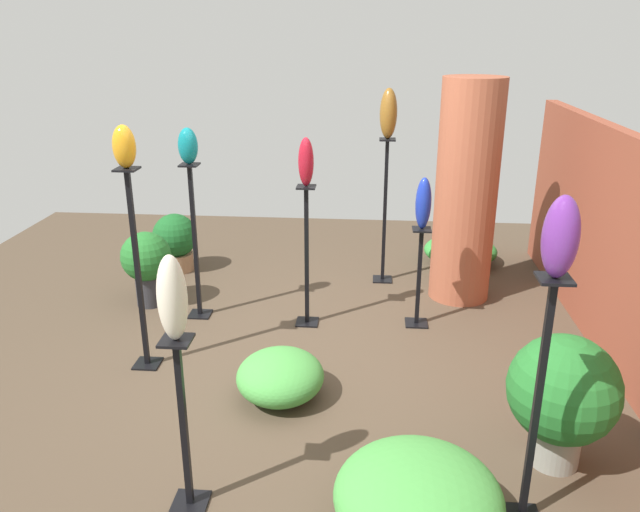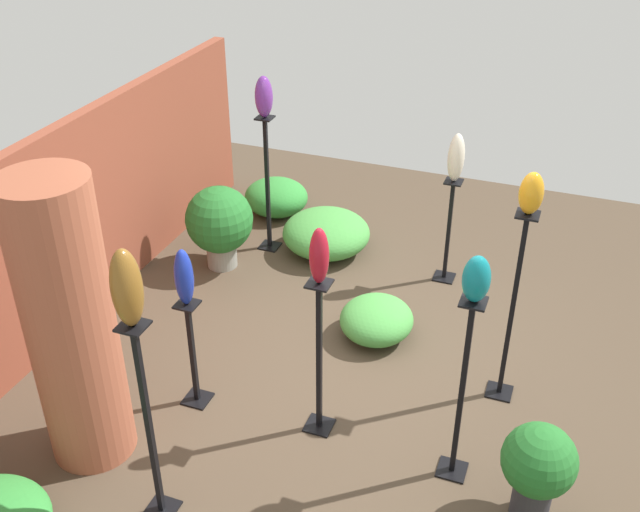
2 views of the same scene
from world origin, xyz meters
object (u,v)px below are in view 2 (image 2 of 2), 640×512
at_px(potted_plant_walkway_edge, 219,222).
at_px(pedestal_amber, 511,316).
at_px(pedestal_cobalt, 193,358).
at_px(art_vase_bronze, 127,288).
at_px(art_vase_teal, 476,279).
at_px(art_vase_violet, 264,97).
at_px(pedestal_ivory, 448,236).
at_px(potted_plant_front_left, 538,466).
at_px(pedestal_ruby, 319,365).
at_px(pedestal_teal, 461,398).
at_px(art_vase_cobalt, 184,277).
at_px(brick_pillar, 71,326).
at_px(pedestal_violet, 268,190).
at_px(pedestal_bronze, 150,432).
at_px(art_vase_amber, 531,193).
at_px(art_vase_ruby, 319,256).
at_px(art_vase_ivory, 456,158).

bearing_deg(potted_plant_walkway_edge, pedestal_amber, -107.95).
relative_size(pedestal_cobalt, art_vase_bronze, 1.86).
relative_size(pedestal_cobalt, art_vase_teal, 2.92).
distance_m(art_vase_teal, art_vase_violet, 3.41).
bearing_deg(pedestal_ivory, art_vase_teal, -166.20).
distance_m(pedestal_cobalt, potted_plant_front_left, 2.56).
relative_size(pedestal_cobalt, pedestal_amber, 0.57).
distance_m(pedestal_amber, potted_plant_front_left, 1.22).
relative_size(pedestal_ruby, pedestal_amber, 0.80).
height_order(pedestal_ivory, pedestal_teal, pedestal_teal).
xyz_separation_m(art_vase_cobalt, potted_plant_front_left, (-0.22, -2.56, -0.69)).
distance_m(pedestal_teal, potted_plant_front_left, 0.62).
height_order(brick_pillar, pedestal_violet, brick_pillar).
xyz_separation_m(pedestal_bronze, art_vase_teal, (1.01, -1.71, 0.89)).
bearing_deg(art_vase_amber, art_vase_bronze, 135.74).
height_order(art_vase_ruby, potted_plant_front_left, art_vase_ruby).
height_order(pedestal_teal, art_vase_violet, art_vase_violet).
bearing_deg(art_vase_teal, art_vase_bronze, 120.47).
relative_size(pedestal_bronze, pedestal_cobalt, 1.65).
bearing_deg(brick_pillar, potted_plant_walkway_edge, 6.13).
distance_m(pedestal_violet, pedestal_amber, 2.99).
bearing_deg(potted_plant_front_left, pedestal_ruby, 79.91).
bearing_deg(potted_plant_walkway_edge, art_vase_violet, -30.65).
xyz_separation_m(brick_pillar, pedestal_ivory, (3.09, -1.87, -0.59)).
xyz_separation_m(brick_pillar, potted_plant_front_left, (0.47, -3.01, -0.62)).
xyz_separation_m(art_vase_ivory, potted_plant_front_left, (-2.62, -1.14, -0.83)).
relative_size(pedestal_ivory, art_vase_bronze, 2.14).
bearing_deg(potted_plant_walkway_edge, art_vase_teal, -124.43).
xyz_separation_m(art_vase_violet, potted_plant_walkway_edge, (-0.50, 0.30, -1.14)).
height_order(pedestal_violet, potted_plant_walkway_edge, pedestal_violet).
distance_m(pedestal_amber, art_vase_ivory, 1.77).
height_order(art_vase_amber, potted_plant_front_left, art_vase_amber).
relative_size(pedestal_teal, pedestal_amber, 0.90).
height_order(pedestal_teal, pedestal_violet, pedestal_teal).
xyz_separation_m(art_vase_teal, art_vase_cobalt, (0.02, 2.01, -0.45)).
height_order(pedestal_ruby, art_vase_ruby, art_vase_ruby).
distance_m(art_vase_violet, art_vase_amber, 2.99).
relative_size(brick_pillar, pedestal_bronze, 1.41).
relative_size(pedestal_ruby, potted_plant_front_left, 1.75).
bearing_deg(pedestal_ivory, art_vase_ivory, 0.00).
height_order(pedestal_amber, potted_plant_walkway_edge, pedestal_amber).
xyz_separation_m(pedestal_ivory, potted_plant_walkway_edge, (-0.55, 2.14, 0.02)).
bearing_deg(potted_plant_front_left, art_vase_ivory, 23.50).
bearing_deg(art_vase_ruby, brick_pillar, 117.33).
bearing_deg(art_vase_teal, pedestal_violet, 45.75).
xyz_separation_m(pedestal_bronze, potted_plant_walkway_edge, (2.88, 1.03, -0.21)).
xyz_separation_m(pedestal_amber, potted_plant_walkway_edge, (0.94, 2.92, -0.25)).
relative_size(pedestal_bronze, pedestal_teal, 1.05).
relative_size(pedestal_teal, art_vase_ivory, 3.13).
bearing_deg(pedestal_bronze, potted_plant_walkway_edge, 19.58).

